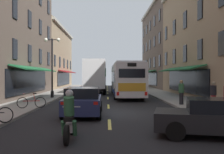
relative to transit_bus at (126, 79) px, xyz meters
The scene contains 14 objects.
ground_plane 11.95m from the transit_bus, 98.82° to the right, with size 34.80×80.00×0.10m, color black.
lane_centre_dashes 12.19m from the transit_bus, 98.63° to the right, with size 0.14×73.90×0.01m.
sidewalk_left 14.09m from the transit_bus, 123.44° to the right, with size 3.00×80.00×0.14m, color gray.
sidewalk_right 12.48m from the transit_bus, 70.70° to the right, with size 3.00×80.00×0.14m, color gray.
transit_bus is the anchor object (origin of this frame).
box_truck 5.40m from the transit_bus, 127.11° to the left, with size 2.52×7.48×3.87m.
sedan_near 14.77m from the transit_bus, 102.90° to the left, with size 1.91×4.66×1.30m.
sedan_mid 17.77m from the transit_bus, 83.86° to the right, with size 4.52×2.73×1.32m.
sedan_far 13.06m from the transit_bus, 104.13° to the right, with size 1.97×4.29×1.48m.
motorcycle_rider 18.22m from the transit_bus, 100.01° to the right, with size 0.62×2.07×1.66m.
bicycle_near 12.45m from the transit_bus, 121.61° to the right, with size 1.70×0.49×0.91m.
pedestrian_far 9.39m from the transit_bus, 70.33° to the right, with size 0.36×0.36×1.66m.
pedestrian_rear 11.69m from the transit_bus, 66.98° to the right, with size 0.36×0.36×1.60m.
street_lamp_twin 7.58m from the transit_bus, 155.30° to the right, with size 1.42×0.32×5.31m.
Camera 1 is at (-0.13, -14.88, 2.12)m, focal length 42.13 mm.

